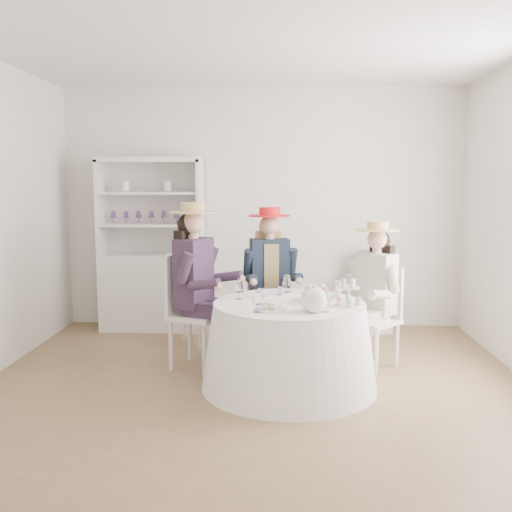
{
  "coord_description": "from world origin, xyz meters",
  "views": [
    {
      "loc": [
        0.19,
        -4.51,
        1.65
      ],
      "look_at": [
        0.0,
        0.1,
        1.05
      ],
      "focal_mm": 40.0,
      "sensor_mm": 36.0,
      "label": 1
    }
  ],
  "objects": [
    {
      "name": "ground",
      "position": [
        0.0,
        0.0,
        0.0
      ],
      "size": [
        4.5,
        4.5,
        0.0
      ],
      "primitive_type": "plane",
      "color": "brown",
      "rests_on": "ground"
    },
    {
      "name": "ceiling",
      "position": [
        0.0,
        0.0,
        2.7
      ],
      "size": [
        4.5,
        4.5,
        0.0
      ],
      "primitive_type": "plane",
      "rotation": [
        3.14,
        0.0,
        0.0
      ],
      "color": "white",
      "rests_on": "wall_back"
    },
    {
      "name": "wall_back",
      "position": [
        0.0,
        2.0,
        1.35
      ],
      "size": [
        4.5,
        0.0,
        4.5
      ],
      "primitive_type": "plane",
      "rotation": [
        1.57,
        0.0,
        0.0
      ],
      "color": "silver",
      "rests_on": "ground"
    },
    {
      "name": "wall_front",
      "position": [
        0.0,
        -2.0,
        1.35
      ],
      "size": [
        4.5,
        0.0,
        4.5
      ],
      "primitive_type": "plane",
      "rotation": [
        -1.57,
        0.0,
        0.0
      ],
      "color": "silver",
      "rests_on": "ground"
    },
    {
      "name": "tea_table",
      "position": [
        0.27,
        -0.04,
        0.35
      ],
      "size": [
        1.41,
        1.41,
        0.7
      ],
      "rotation": [
        0.0,
        0.0,
        0.34
      ],
      "color": "white",
      "rests_on": "ground"
    },
    {
      "name": "hutch",
      "position": [
        -1.23,
        1.77,
        0.68
      ],
      "size": [
        1.29,
        0.83,
        1.92
      ],
      "rotation": [
        0.0,
        0.0,
        -0.39
      ],
      "color": "silver",
      "rests_on": "ground"
    },
    {
      "name": "side_table",
      "position": [
        1.19,
        1.75,
        0.31
      ],
      "size": [
        0.51,
        0.51,
        0.62
      ],
      "primitive_type": "cube",
      "rotation": [
        0.0,
        0.0,
        0.35
      ],
      "color": "silver",
      "rests_on": "ground"
    },
    {
      "name": "hatbox",
      "position": [
        1.19,
        1.75,
        0.76
      ],
      "size": [
        0.34,
        0.34,
        0.28
      ],
      "primitive_type": "cylinder",
      "rotation": [
        0.0,
        0.0,
        0.28
      ],
      "color": "black",
      "rests_on": "side_table"
    },
    {
      "name": "guest_left",
      "position": [
        -0.54,
        0.42,
        0.83
      ],
      "size": [
        0.61,
        0.56,
        1.47
      ],
      "rotation": [
        0.0,
        0.0,
        1.2
      ],
      "color": "silver",
      "rests_on": "ground"
    },
    {
      "name": "guest_mid",
      "position": [
        0.1,
        0.87,
        0.8
      ],
      "size": [
        0.53,
        0.56,
        1.41
      ],
      "rotation": [
        0.0,
        0.0,
        0.2
      ],
      "color": "silver",
      "rests_on": "ground"
    },
    {
      "name": "guest_right",
      "position": [
        1.03,
        0.49,
        0.74
      ],
      "size": [
        0.56,
        0.55,
        1.31
      ],
      "rotation": [
        0.0,
        0.0,
        -0.81
      ],
      "color": "silver",
      "rests_on": "ground"
    },
    {
      "name": "spare_chair",
      "position": [
        -0.71,
        1.07,
        0.51
      ],
      "size": [
        0.48,
        0.48,
        0.96
      ],
      "rotation": [
        0.0,
        0.0,
        2.89
      ],
      "color": "silver",
      "rests_on": "ground"
    },
    {
      "name": "teacup_a",
      "position": [
        0.05,
        0.15,
        0.73
      ],
      "size": [
        0.1,
        0.1,
        0.06
      ],
      "primitive_type": "imported",
      "rotation": [
        0.0,
        0.0,
        0.34
      ],
      "color": "white",
      "rests_on": "tea_table"
    },
    {
      "name": "teacup_b",
      "position": [
        0.21,
        0.25,
        0.73
      ],
      "size": [
        0.07,
        0.07,
        0.06
      ],
      "primitive_type": "imported",
      "rotation": [
        0.0,
        0.0,
        -0.19
      ],
      "color": "white",
      "rests_on": "tea_table"
    },
    {
      "name": "teacup_c",
      "position": [
        0.54,
        0.1,
        0.73
      ],
      "size": [
        0.11,
        0.11,
        0.07
      ],
      "primitive_type": "imported",
      "rotation": [
        0.0,
        0.0,
        -0.28
      ],
      "color": "white",
      "rests_on": "tea_table"
    },
    {
      "name": "flower_bowl",
      "position": [
        0.49,
        -0.03,
        0.73
      ],
      "size": [
        0.3,
        0.3,
        0.06
      ],
      "primitive_type": "imported",
      "rotation": [
        0.0,
        0.0,
        0.29
      ],
      "color": "white",
      "rests_on": "tea_table"
    },
    {
      "name": "flower_arrangement",
      "position": [
        0.49,
        -0.03,
        0.78
      ],
      "size": [
        0.16,
        0.17,
        0.06
      ],
      "rotation": [
        0.0,
        0.0,
        0.17
      ],
      "color": "#E2717D",
      "rests_on": "tea_table"
    },
    {
      "name": "table_teapot",
      "position": [
        0.45,
        -0.37,
        0.79
      ],
      "size": [
        0.28,
        0.2,
        0.21
      ],
      "rotation": [
        0.0,
        0.0,
        0.4
      ],
      "color": "white",
      "rests_on": "tea_table"
    },
    {
      "name": "sandwich_plate",
      "position": [
        0.13,
        -0.32,
        0.71
      ],
      "size": [
        0.24,
        0.24,
        0.05
      ],
      "rotation": [
        0.0,
        0.0,
        0.07
      ],
      "color": "white",
      "rests_on": "tea_table"
    },
    {
      "name": "cupcake_stand",
      "position": [
        0.73,
        -0.14,
        0.77
      ],
      "size": [
        0.22,
        0.22,
        0.2
      ],
      "rotation": [
        0.0,
        0.0,
        -0.04
      ],
      "color": "white",
      "rests_on": "tea_table"
    },
    {
      "name": "stemware_set",
      "position": [
        0.27,
        -0.04,
        0.77
      ],
      "size": [
        0.89,
        0.86,
        0.15
      ],
      "color": "white",
      "rests_on": "tea_table"
    }
  ]
}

